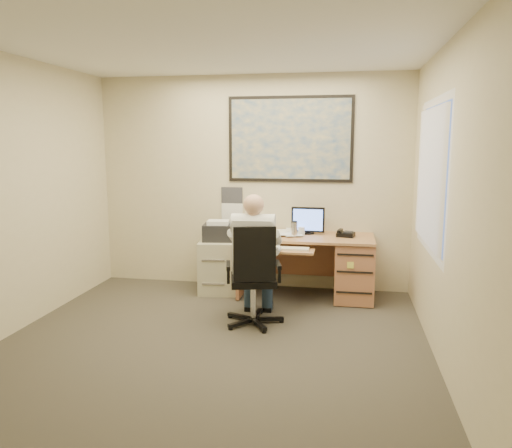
% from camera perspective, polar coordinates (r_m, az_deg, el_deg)
% --- Properties ---
extents(room_shell, '(4.00, 4.50, 2.70)m').
position_cam_1_polar(room_shell, '(4.23, -6.16, 2.32)').
color(room_shell, '#39352C').
rests_on(room_shell, ground).
extents(desk, '(1.60, 0.97, 1.07)m').
position_cam_1_polar(desk, '(6.10, 8.83, -4.27)').
color(desk, '#B17B4B').
rests_on(desk, ground).
extents(world_map, '(1.56, 0.03, 1.06)m').
position_cam_1_polar(world_map, '(6.30, 3.92, 9.64)').
color(world_map, '#1E4C93').
rests_on(world_map, room_shell).
extents(wall_calendar, '(0.28, 0.01, 0.42)m').
position_cam_1_polar(wall_calendar, '(6.48, -2.76, 2.37)').
color(wall_calendar, white).
rests_on(wall_calendar, room_shell).
extents(window_blinds, '(0.06, 1.40, 1.30)m').
position_cam_1_polar(window_blinds, '(4.90, 19.45, 5.15)').
color(window_blinds, silver).
rests_on(window_blinds, room_shell).
extents(filing_cabinet, '(0.53, 0.61, 0.91)m').
position_cam_1_polar(filing_cabinet, '(6.31, -4.24, -4.23)').
color(filing_cabinet, '#B8B494').
rests_on(filing_cabinet, ground).
extents(office_chair, '(0.76, 0.76, 1.06)m').
position_cam_1_polar(office_chair, '(5.16, -0.54, -8.20)').
color(office_chair, black).
rests_on(office_chair, ground).
extents(person, '(0.59, 0.82, 1.35)m').
position_cam_1_polar(person, '(5.13, -0.25, -4.08)').
color(person, silver).
rests_on(person, office_chair).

